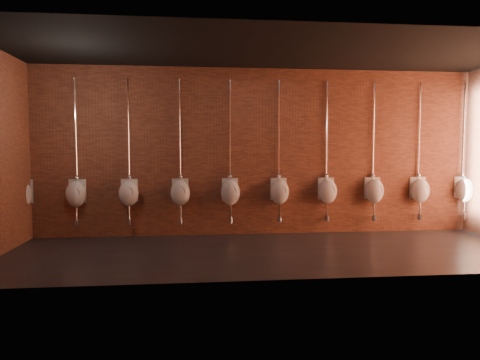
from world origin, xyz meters
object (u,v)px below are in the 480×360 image
object	(u,v)px
urinal_5	(279,191)
urinal_9	(465,189)
urinal_7	(374,190)
urinal_0	(22,193)
urinal_1	(76,193)
urinal_8	(420,189)
urinal_4	(230,191)
urinal_2	(129,192)
urinal_3	(180,192)
urinal_6	(327,190)

from	to	relation	value
urinal_5	urinal_9	bearing A→B (deg)	0.00
urinal_7	urinal_0	bearing A→B (deg)	180.00
urinal_0	urinal_7	size ratio (longest dim) A/B	1.00
urinal_1	urinal_8	xyz separation A→B (m)	(6.65, 0.00, 0.00)
urinal_8	urinal_4	bearing A→B (deg)	180.00
urinal_8	urinal_1	bearing A→B (deg)	180.00
urinal_2	urinal_1	bearing A→B (deg)	180.00
urinal_2	urinal_8	size ratio (longest dim) A/B	1.00
urinal_2	urinal_8	world-z (taller)	same
urinal_5	urinal_0	bearing A→B (deg)	180.00
urinal_2	urinal_3	world-z (taller)	same
urinal_4	urinal_9	distance (m)	4.75
urinal_1	urinal_9	xyz separation A→B (m)	(7.60, 0.00, 0.00)
urinal_2	urinal_7	distance (m)	4.75
urinal_3	urinal_9	distance (m)	5.70
urinal_1	urinal_8	size ratio (longest dim) A/B	1.00
urinal_0	urinal_4	bearing A→B (deg)	0.00
urinal_9	urinal_7	bearing A→B (deg)	180.00
urinal_0	urinal_7	distance (m)	6.65
urinal_0	urinal_5	bearing A→B (deg)	0.00
urinal_6	urinal_4	bearing A→B (deg)	180.00
urinal_2	urinal_8	bearing A→B (deg)	0.00
urinal_6	urinal_7	size ratio (longest dim) A/B	1.00
urinal_2	urinal_5	distance (m)	2.85
urinal_8	urinal_9	bearing A→B (deg)	0.00
urinal_7	urinal_3	bearing A→B (deg)	180.00
urinal_5	urinal_7	xyz separation A→B (m)	(1.90, 0.00, 0.00)
urinal_1	urinal_6	xyz separation A→B (m)	(4.75, 0.00, 0.00)
urinal_0	urinal_1	world-z (taller)	same
urinal_3	urinal_6	size ratio (longest dim) A/B	1.00
urinal_5	urinal_7	size ratio (longest dim) A/B	1.00
urinal_2	urinal_4	size ratio (longest dim) A/B	1.00
urinal_2	urinal_6	size ratio (longest dim) A/B	1.00
urinal_4	urinal_8	world-z (taller)	same
urinal_1	urinal_6	distance (m)	4.75
urinal_4	urinal_8	bearing A→B (deg)	0.00
urinal_0	urinal_7	world-z (taller)	same
urinal_1	urinal_0	bearing A→B (deg)	180.00
urinal_8	urinal_9	xyz separation A→B (m)	(0.95, 0.00, 0.00)
urinal_0	urinal_2	distance (m)	1.90
urinal_3	urinal_7	world-z (taller)	same
urinal_2	urinal_3	bearing A→B (deg)	0.00
urinal_1	urinal_2	distance (m)	0.95
urinal_0	urinal_9	xyz separation A→B (m)	(8.55, 0.00, 0.00)
urinal_3	urinal_8	xyz separation A→B (m)	(4.75, 0.00, 0.00)
urinal_2	urinal_0	bearing A→B (deg)	180.00
urinal_1	urinal_9	size ratio (longest dim) A/B	1.00
urinal_2	urinal_8	xyz separation A→B (m)	(5.70, 0.00, 0.00)
urinal_3	urinal_6	xyz separation A→B (m)	(2.85, 0.00, 0.00)
urinal_1	urinal_6	size ratio (longest dim) A/B	1.00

